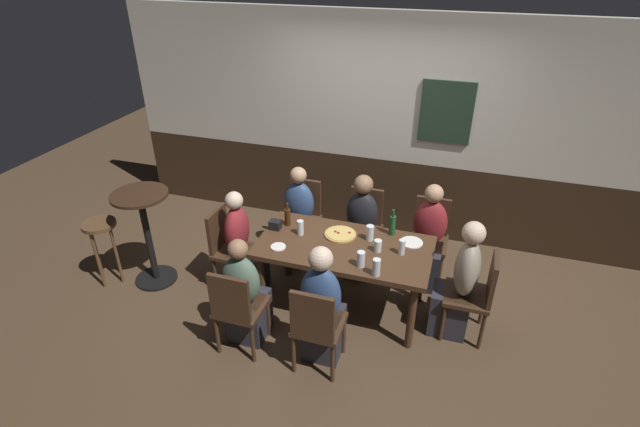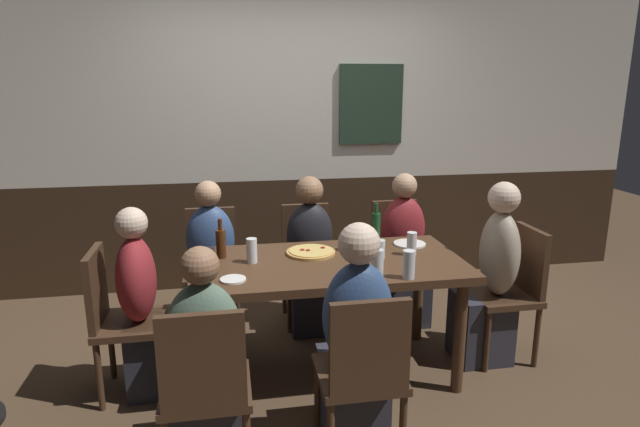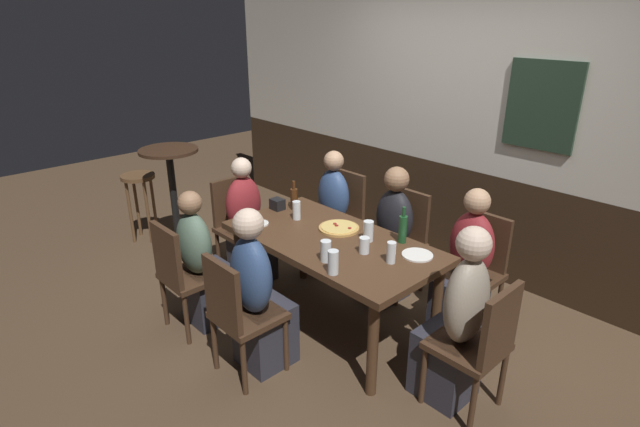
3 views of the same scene
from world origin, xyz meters
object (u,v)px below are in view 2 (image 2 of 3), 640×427
Objects in this scene: person_head_west at (148,316)px; plate_white_small at (233,280)px; pint_glass_amber at (412,245)px; pint_glass_stout at (377,264)px; chair_right_far at (397,251)px; person_mid_far at (311,265)px; chair_left_far at (212,261)px; person_right_far at (404,260)px; pizza at (311,252)px; condiment_caddy at (205,257)px; person_mid_near at (355,353)px; beer_glass_half at (409,266)px; chair_left_near at (205,385)px; chair_mid_near at (363,370)px; beer_glass_tall at (355,241)px; person_left_far at (212,272)px; pint_glass_pale at (252,252)px; chair_head_east at (513,286)px; tumbler_water at (379,250)px; chair_mid_far at (307,256)px; dining_table at (328,275)px; beer_bottle_green at (376,227)px; chair_head_west at (118,314)px; beer_bottle_brown at (221,243)px; person_head_east at (490,286)px; person_left_near at (207,373)px; plate_white_large at (410,244)px.

plate_white_small is at bearing -24.53° from person_head_west.
pint_glass_amber and pint_glass_stout have the same top height.
person_mid_far reaches higher than chair_right_far.
chair_left_far is 1.44m from person_right_far.
condiment_caddy reaches higher than pizza.
person_mid_near is 0.58m from beer_glass_half.
chair_left_far is (0.00, 1.67, 0.00)m from chair_left_near.
chair_left_near is at bearing -167.25° from person_mid_near.
pint_glass_amber is (0.53, 0.86, 0.31)m from chair_mid_near.
beer_glass_tall is at bearing -135.18° from person_right_far.
pint_glass_pale is at bearing -67.16° from person_left_far.
chair_head_east reaches higher than tumbler_water.
chair_mid_far is 0.78× the size of person_mid_far.
pint_glass_amber is at bearing -1.79° from pint_glass_pale.
pint_glass_pale reaches higher than tumbler_water.
pint_glass_amber reaches higher than pizza.
plate_white_small reaches higher than dining_table.
beer_glass_tall is (0.92, -0.67, 0.31)m from chair_left_far.
person_left_far is 1.21m from beer_bottle_green.
pizza is (-1.31, 0.16, 0.26)m from chair_head_east.
pint_glass_stout is (0.22, 0.56, 0.31)m from chair_mid_near.
person_right_far is at bearing 19.10° from chair_head_west.
person_head_west is 1.00× the size of person_left_far.
chair_mid_far is at bearing 180.00° from chair_right_far.
chair_head_east is 5.89× the size of pint_glass_pale.
person_mid_near reaches higher than person_right_far.
beer_glass_half is at bearing -28.06° from beer_bottle_brown.
chair_left_near is (-0.71, -1.67, 0.00)m from chair_mid_far.
pint_glass_stout reaches higher than chair_head_east.
chair_head_east is 2.87× the size of pizza.
beer_bottle_brown is at bearing 177.49° from pizza.
person_right_far is (-0.35, 0.67, -0.03)m from person_head_east.
pint_glass_amber is 1.33× the size of condiment_caddy.
beer_glass_half reaches higher than beer_glass_tall.
beer_glass_half is at bearing -43.57° from dining_table.
dining_table is 1.08m from person_head_east.
pizza is 2.10× the size of pint_glass_amber.
plate_white_small is (0.14, -1.06, 0.25)m from chair_left_far.
chair_mid_far is 3.58× the size of beer_bottle_brown.
person_mid_far is 1.52m from person_left_near.
chair_mid_far is 1.00× the size of chair_right_far.
person_left_far is at bearing 134.71° from pint_glass_stout.
person_left_far reaches higher than plate_white_large.
beer_glass_tall is at bearing -68.16° from person_mid_far.
chair_head_west is at bearing -156.72° from chair_right_far.
person_left_far is at bearing 140.77° from pizza.
person_mid_near is at bearing -139.88° from beer_glass_half.
person_mid_far is (-0.00, 1.35, -0.01)m from person_mid_near.
person_head_east is at bearing -25.50° from beer_bottle_green.
pint_glass_pale is at bearing -170.38° from beer_glass_tall.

